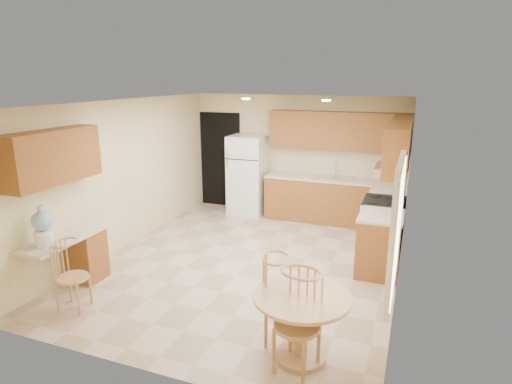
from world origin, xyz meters
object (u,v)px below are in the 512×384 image
at_px(stove, 382,226).
at_px(chair_desk, 66,272).
at_px(chair_table_b, 295,318).
at_px(chair_table_a, 278,295).
at_px(water_crock, 43,228).
at_px(refrigerator, 248,175).
at_px(dining_table, 302,318).

height_order(stove, chair_desk, stove).
distance_m(chair_table_b, chair_desk, 2.96).
xyz_separation_m(chair_table_a, water_crock, (-3.09, -0.13, 0.41)).
distance_m(refrigerator, water_crock, 4.52).
height_order(chair_table_a, chair_table_b, chair_table_b).
bearing_deg(stove, water_crock, -141.09).
bearing_deg(refrigerator, chair_desk, -97.54).
xyz_separation_m(dining_table, water_crock, (-3.40, 0.03, 0.53)).
relative_size(chair_table_a, chair_desk, 1.11).
bearing_deg(water_crock, chair_table_b, -5.24).
xyz_separation_m(stove, chair_desk, (-3.47, -3.32, 0.08)).
bearing_deg(water_crock, refrigerator, 76.54).
distance_m(refrigerator, chair_table_b, 5.26).
bearing_deg(chair_desk, water_crock, -119.34).
distance_m(dining_table, chair_table_b, 0.33).
distance_m(refrigerator, dining_table, 5.01).
bearing_deg(chair_table_a, chair_desk, -102.56).
height_order(chair_table_a, chair_desk, chair_table_a).
distance_m(stove, water_crock, 5.07).
bearing_deg(dining_table, stove, 80.67).
xyz_separation_m(dining_table, chair_table_b, (0.00, -0.28, 0.16)).
relative_size(dining_table, chair_desk, 1.11).
xyz_separation_m(chair_table_a, chair_desk, (-2.64, -0.28, -0.06)).
height_order(dining_table, chair_table_a, chair_table_a).
xyz_separation_m(stove, chair_table_a, (-0.83, -3.04, 0.13)).
relative_size(dining_table, chair_table_b, 0.95).
bearing_deg(chair_desk, chair_table_b, 75.54).
xyz_separation_m(dining_table, chair_table_a, (-0.31, 0.16, 0.12)).
xyz_separation_m(refrigerator, water_crock, (-1.05, -4.39, 0.17)).
height_order(refrigerator, chair_table_b, refrigerator).
bearing_deg(chair_table_a, stove, 146.16).
bearing_deg(stove, chair_desk, -136.35).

